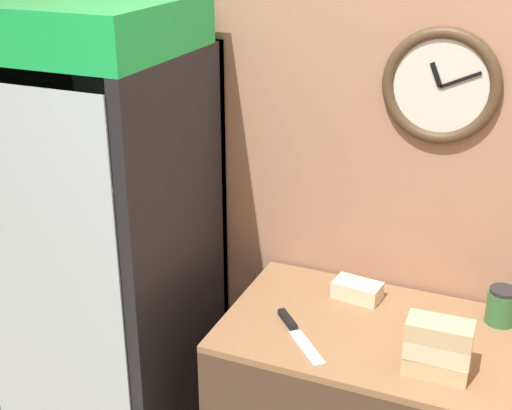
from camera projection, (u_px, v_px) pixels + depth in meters
The scene contains 8 objects.
wall_back at pixel (464, 182), 2.56m from camera, with size 5.20×0.10×2.70m.
beverage_cooler at pixel (111, 230), 2.82m from camera, with size 0.72×0.72×1.99m.
sandwich_stack_bottom at pixel (436, 365), 2.24m from camera, with size 0.20×0.11×0.06m.
sandwich_stack_middle at pixel (438, 348), 2.21m from camera, with size 0.21×0.11×0.06m.
sandwich_stack_top at pixel (440, 331), 2.19m from camera, with size 0.21×0.11×0.06m.
sandwich_flat_right at pixel (357, 290), 2.67m from camera, with size 0.19×0.12×0.07m.
chefs_knife at pixel (294, 329), 2.47m from camera, with size 0.25×0.27×0.02m.
condiment_jar at pixel (502, 306), 2.50m from camera, with size 0.10×0.10×0.13m.
Camera 1 is at (0.24, -1.22, 2.28)m, focal length 50.00 mm.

